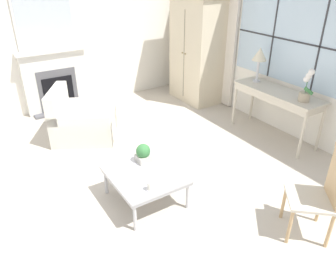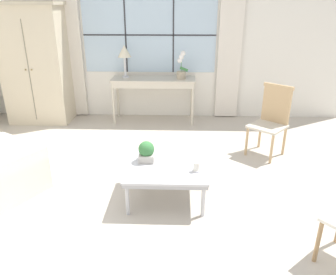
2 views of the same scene
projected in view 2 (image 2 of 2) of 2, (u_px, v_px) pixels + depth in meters
ground_plane at (128, 202)px, 3.59m from camera, size 14.00×14.00×0.00m
wall_back_windowed at (150, 41)px, 5.85m from camera, size 7.20×0.14×2.80m
armoire at (36, 64)px, 5.70m from camera, size 1.13×0.67×2.05m
console_table at (154, 83)px, 5.80m from camera, size 1.47×0.51×0.79m
table_lamp at (124, 52)px, 5.65m from camera, size 0.23×0.23×0.56m
potted_orchid at (181, 68)px, 5.65m from camera, size 0.20×0.16×0.48m
side_chair_wooden at (272, 117)px, 4.57m from camera, size 0.62×0.62×0.99m
coffee_table at (166, 169)px, 3.56m from camera, size 0.87×0.78×0.39m
potted_plant_small at (146, 152)px, 3.61m from camera, size 0.18×0.18×0.23m
pillar_candle at (196, 167)px, 3.41m from camera, size 0.08×0.08×0.11m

